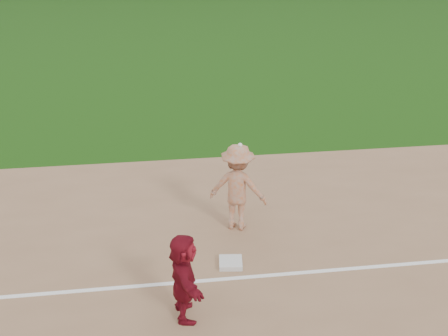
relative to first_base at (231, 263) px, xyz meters
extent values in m
plane|color=#19440D|center=(0.12, 0.34, -0.07)|extent=(160.00, 160.00, 0.00)
cube|color=white|center=(0.12, -0.46, -0.05)|extent=(60.00, 0.10, 0.01)
cube|color=silver|center=(0.00, 0.00, 0.00)|extent=(0.51, 0.51, 0.10)
imported|color=maroon|center=(-1.01, -1.40, 0.76)|extent=(0.57, 1.52, 1.61)
imported|color=#9B9B9E|center=(0.36, 1.45, 0.93)|extent=(1.45, 1.16, 1.97)
sphere|color=white|center=(0.34, 1.04, 2.09)|extent=(0.09, 0.09, 0.09)
camera|label=1|loc=(-1.40, -9.23, 6.39)|focal=45.00mm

